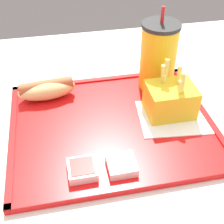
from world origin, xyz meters
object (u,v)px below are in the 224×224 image
(sauce_cup_ketchup, at_px, (82,169))
(hot_dog_far, at_px, (47,89))
(fries_carton, at_px, (170,99))
(sauce_cup_mayo, at_px, (122,165))
(soda_cup, at_px, (158,56))

(sauce_cup_ketchup, bearing_deg, hot_dog_far, 102.01)
(fries_carton, xyz_separation_m, sauce_cup_mayo, (-0.13, -0.13, -0.03))
(sauce_cup_mayo, height_order, sauce_cup_ketchup, same)
(fries_carton, height_order, sauce_cup_ketchup, fries_carton)
(hot_dog_far, relative_size, sauce_cup_mayo, 2.68)
(hot_dog_far, relative_size, sauce_cup_ketchup, 2.68)
(soda_cup, height_order, sauce_cup_mayo, soda_cup)
(soda_cup, distance_m, sauce_cup_ketchup, 0.31)
(hot_dog_far, xyz_separation_m, fries_carton, (0.25, -0.10, 0.01))
(fries_carton, relative_size, sauce_cup_ketchup, 2.35)
(sauce_cup_mayo, bearing_deg, soda_cup, 60.00)
(soda_cup, xyz_separation_m, hot_dog_far, (-0.25, 0.00, -0.05))
(hot_dog_far, height_order, fries_carton, fries_carton)
(soda_cup, relative_size, sauce_cup_ketchup, 3.86)
(hot_dog_far, bearing_deg, soda_cup, -0.21)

